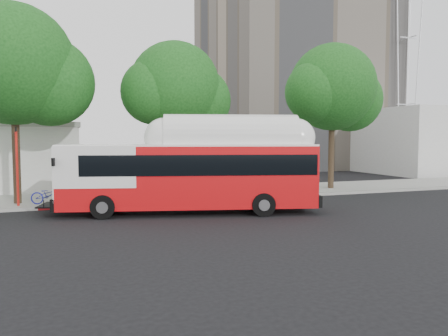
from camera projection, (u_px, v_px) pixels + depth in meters
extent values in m
plane|color=black|center=(230.00, 214.00, 19.17)|extent=(120.00, 120.00, 0.00)
cube|color=gray|center=(191.00, 194.00, 25.26)|extent=(60.00, 5.00, 0.15)
cube|color=gray|center=(204.00, 200.00, 22.82)|extent=(60.00, 0.30, 0.15)
cube|color=#9F1114|center=(146.00, 203.00, 21.81)|extent=(10.00, 0.32, 0.16)
cylinder|color=#2D2116|center=(16.00, 144.00, 21.08)|extent=(0.36, 0.36, 6.08)
sphere|color=#134413|center=(13.00, 64.00, 20.81)|extent=(5.80, 5.80, 5.80)
sphere|color=#134413|center=(50.00, 82.00, 21.59)|extent=(4.35, 4.35, 4.35)
cylinder|color=#2D2116|center=(175.00, 149.00, 24.27)|extent=(0.36, 0.36, 5.44)
sphere|color=#134413|center=(175.00, 87.00, 24.04)|extent=(5.00, 5.00, 5.00)
sphere|color=#134413|center=(198.00, 101.00, 24.74)|extent=(3.75, 3.75, 3.75)
cylinder|color=#2D2116|center=(331.00, 145.00, 27.45)|extent=(0.36, 0.36, 5.76)
sphere|color=#134413|center=(332.00, 87.00, 27.20)|extent=(5.40, 5.40, 5.40)
sphere|color=#134413|center=(350.00, 100.00, 27.94)|extent=(4.05, 4.05, 4.05)
cube|color=gray|center=(291.00, 15.00, 50.31)|extent=(18.00, 18.00, 35.00)
cube|color=red|center=(190.00, 176.00, 19.19)|extent=(11.21, 5.03, 2.65)
cube|color=black|center=(200.00, 164.00, 19.19)|extent=(10.17, 4.81, 0.87)
cube|color=white|center=(189.00, 145.00, 19.09)|extent=(11.20, 4.96, 0.09)
cube|color=white|center=(231.00, 140.00, 19.25)|extent=(6.12, 3.23, 0.50)
cube|color=black|center=(50.00, 205.00, 18.71)|extent=(1.12, 1.78, 0.05)
imported|color=navy|center=(50.00, 195.00, 18.68)|extent=(0.92, 1.66, 0.82)
cylinder|color=red|center=(17.00, 170.00, 20.30)|extent=(0.11, 0.11, 3.63)
cube|color=black|center=(16.00, 129.00, 20.17)|extent=(0.05, 0.36, 0.23)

